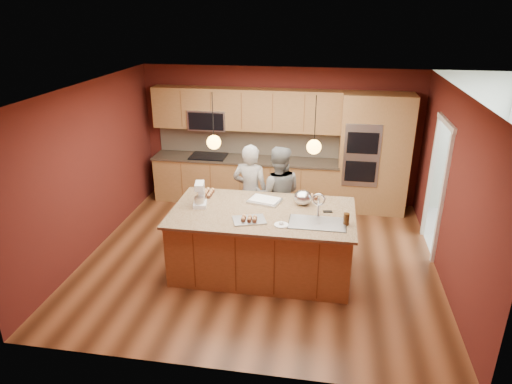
% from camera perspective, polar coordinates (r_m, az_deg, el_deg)
% --- Properties ---
extents(floor, '(5.50, 5.50, 0.00)m').
position_cam_1_polar(floor, '(7.46, 0.49, -8.14)').
color(floor, '#452412').
rests_on(floor, ground).
extents(ceiling, '(5.50, 5.50, 0.00)m').
position_cam_1_polar(ceiling, '(6.51, 0.57, 12.77)').
color(ceiling, silver).
rests_on(ceiling, ground).
extents(wall_back, '(5.50, 0.00, 5.50)m').
position_cam_1_polar(wall_back, '(9.23, 2.94, 7.04)').
color(wall_back, '#4F1914').
rests_on(wall_back, ground).
extents(wall_front, '(5.50, 0.00, 5.50)m').
position_cam_1_polar(wall_front, '(4.66, -4.29, -9.23)').
color(wall_front, '#4F1914').
rests_on(wall_front, ground).
extents(wall_left, '(0.00, 5.00, 5.00)m').
position_cam_1_polar(wall_left, '(7.76, -20.00, 2.68)').
color(wall_left, '#4F1914').
rests_on(wall_left, ground).
extents(wall_right, '(0.00, 5.00, 5.00)m').
position_cam_1_polar(wall_right, '(7.03, 23.28, 0.18)').
color(wall_right, '#4F1914').
rests_on(wall_right, ground).
extents(cabinet_run, '(3.74, 0.64, 2.30)m').
position_cam_1_polar(cabinet_run, '(9.19, -1.51, 4.62)').
color(cabinet_run, olive).
rests_on(cabinet_run, floor).
extents(oven_column, '(1.30, 0.62, 2.30)m').
position_cam_1_polar(oven_column, '(8.98, 14.50, 4.59)').
color(oven_column, olive).
rests_on(oven_column, floor).
extents(doorway_trim, '(0.08, 1.11, 2.20)m').
position_cam_1_polar(doorway_trim, '(7.85, 21.57, 0.34)').
color(doorway_trim, silver).
rests_on(doorway_trim, wall_right).
extents(pendant_left, '(0.20, 0.20, 0.80)m').
position_cam_1_polar(pendant_left, '(6.46, -5.30, 6.25)').
color(pendant_left, black).
rests_on(pendant_left, ceiling).
extents(pendant_right, '(0.20, 0.20, 0.80)m').
position_cam_1_polar(pendant_right, '(6.26, 7.25, 5.65)').
color(pendant_right, black).
rests_on(pendant_right, ceiling).
extents(island, '(2.68, 1.50, 1.37)m').
position_cam_1_polar(island, '(6.89, 0.93, -6.09)').
color(island, olive).
rests_on(island, floor).
extents(person_left, '(0.67, 0.49, 1.69)m').
position_cam_1_polar(person_left, '(7.69, -0.70, -0.10)').
color(person_left, black).
rests_on(person_left, floor).
extents(person_right, '(0.87, 0.71, 1.68)m').
position_cam_1_polar(person_right, '(7.63, 2.73, -0.36)').
color(person_right, slate).
rests_on(person_right, floor).
extents(stand_mixer, '(0.24, 0.29, 0.37)m').
position_cam_1_polar(stand_mixer, '(6.85, -7.02, -0.50)').
color(stand_mixer, white).
rests_on(stand_mixer, island).
extents(sheet_cake, '(0.56, 0.47, 0.05)m').
position_cam_1_polar(sheet_cake, '(6.99, 1.11, -1.05)').
color(sheet_cake, silver).
rests_on(sheet_cake, island).
extents(cooling_rack, '(0.53, 0.45, 0.02)m').
position_cam_1_polar(cooling_rack, '(6.39, -0.86, -3.52)').
color(cooling_rack, '#A7AAAE').
rests_on(cooling_rack, island).
extents(mixing_bowl, '(0.27, 0.27, 0.23)m').
position_cam_1_polar(mixing_bowl, '(6.90, 5.89, -0.70)').
color(mixing_bowl, silver).
rests_on(mixing_bowl, island).
extents(plate, '(0.20, 0.20, 0.01)m').
position_cam_1_polar(plate, '(6.27, 3.18, -4.13)').
color(plate, white).
rests_on(plate, island).
extents(tumbler, '(0.08, 0.08, 0.17)m').
position_cam_1_polar(tumbler, '(6.37, 11.22, -3.33)').
color(tumbler, '#361E0B').
rests_on(tumbler, island).
extents(phone, '(0.14, 0.09, 0.01)m').
position_cam_1_polar(phone, '(6.74, 8.95, -2.43)').
color(phone, black).
rests_on(phone, island).
extents(cupcakes_left, '(0.24, 0.32, 0.07)m').
position_cam_1_polar(cupcakes_left, '(7.28, -6.29, -0.09)').
color(cupcakes_left, tan).
rests_on(cupcakes_left, island).
extents(cupcakes_rack, '(0.23, 0.16, 0.07)m').
position_cam_1_polar(cupcakes_rack, '(6.34, -0.84, -3.33)').
color(cupcakes_rack, tan).
rests_on(cupcakes_rack, island).
extents(cupcakes_right, '(0.14, 0.14, 0.06)m').
position_cam_1_polar(cupcakes_right, '(7.16, 7.25, -0.57)').
color(cupcakes_right, tan).
rests_on(cupcakes_right, island).
extents(dryer, '(0.74, 0.75, 0.94)m').
position_cam_1_polar(dryer, '(9.14, 29.05, -1.88)').
color(dryer, white).
rests_on(dryer, floor).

